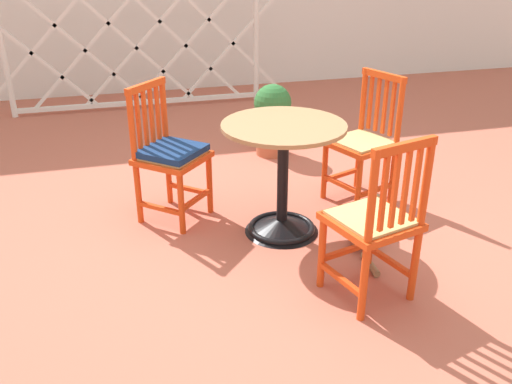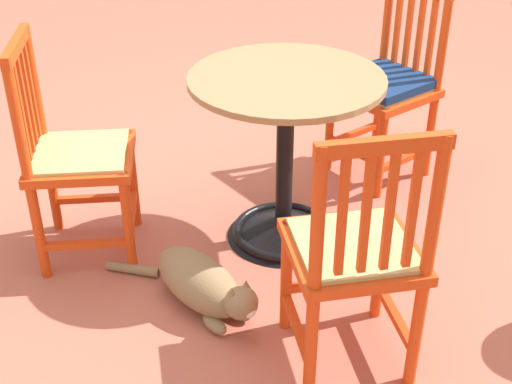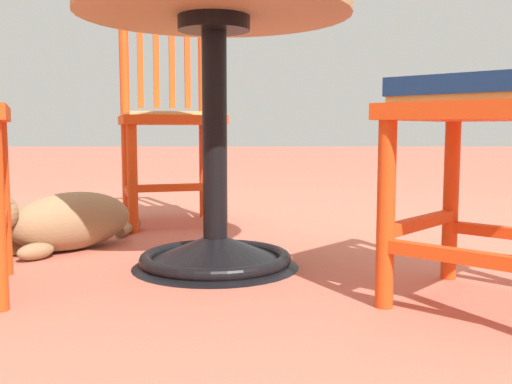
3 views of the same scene
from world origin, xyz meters
TOP-DOWN VIEW (x-y plane):
  - ground_plane at (0.00, 0.00)m, footprint 24.00×24.00m
  - lattice_fence_panel at (-0.60, 3.29)m, footprint 3.32×0.06m
  - cafe_table at (0.06, 0.15)m, footprint 0.76×0.76m
  - orange_chair_tucked_in at (0.75, 0.47)m, footprint 0.51×0.51m
  - orange_chair_facing_out at (-0.60, 0.55)m, footprint 0.57×0.57m
  - orange_chair_near_fence at (0.29, -0.64)m, footprint 0.49×0.49m
  - tabby_cat at (0.57, -0.07)m, footprint 0.44×0.67m
  - terracotta_planter at (0.40, 1.52)m, footprint 0.32×0.32m

SIDE VIEW (x-z plane):
  - ground_plane at x=0.00m, z-range 0.00..0.00m
  - tabby_cat at x=0.57m, z-range -0.02..0.21m
  - cafe_table at x=0.06m, z-range -0.08..0.65m
  - terracotta_planter at x=0.40m, z-range 0.02..0.64m
  - orange_chair_tucked_in at x=0.75m, z-range -0.02..0.89m
  - orange_chair_near_fence at x=0.29m, z-range -0.02..0.89m
  - orange_chair_facing_out at x=-0.60m, z-range -0.01..0.90m
  - lattice_fence_panel at x=-0.60m, z-range 0.00..1.32m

